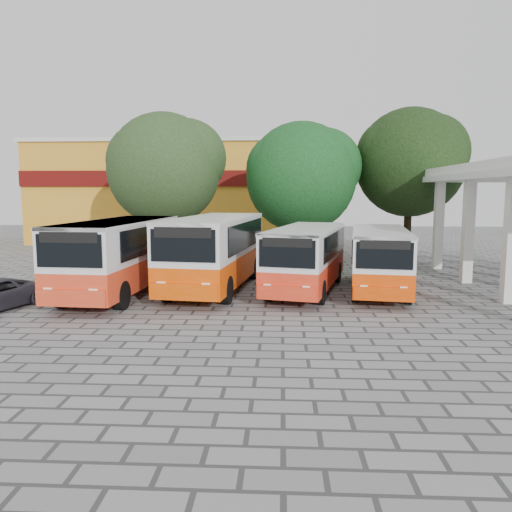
# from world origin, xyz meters

# --- Properties ---
(ground) EXTENTS (90.00, 90.00, 0.00)m
(ground) POSITION_xyz_m (0.00, 0.00, 0.00)
(ground) COLOR slate
(ground) RESTS_ON ground
(shophouse_block) EXTENTS (20.40, 10.40, 8.30)m
(shophouse_block) POSITION_xyz_m (-11.00, 25.99, 4.16)
(shophouse_block) COLOR orange
(shophouse_block) RESTS_ON ground
(bus_far_left) EXTENTS (3.10, 8.52, 3.02)m
(bus_far_left) POSITION_xyz_m (-7.28, 2.77, 1.75)
(bus_far_left) COLOR red
(bus_far_left) RESTS_ON ground
(bus_centre_left) EXTENTS (3.67, 8.90, 3.11)m
(bus_centre_left) POSITION_xyz_m (-3.52, 3.96, 1.80)
(bus_centre_left) COLOR #E74600
(bus_centre_left) RESTS_ON ground
(bus_centre_right) EXTENTS (3.94, 7.89, 2.70)m
(bus_centre_right) POSITION_xyz_m (0.38, 3.76, 1.56)
(bus_centre_right) COLOR red
(bus_centre_right) RESTS_ON ground
(bus_far_right) EXTENTS (3.23, 7.52, 2.62)m
(bus_far_right) POSITION_xyz_m (3.43, 3.86, 1.51)
(bus_far_right) COLOR #E13C00
(bus_far_right) RESTS_ON ground
(tree_left) EXTENTS (7.04, 6.70, 8.84)m
(tree_left) POSITION_xyz_m (-7.61, 12.68, 5.71)
(tree_left) COLOR #36240D
(tree_left) RESTS_ON ground
(tree_middle) EXTENTS (6.89, 6.56, 8.31)m
(tree_middle) POSITION_xyz_m (0.54, 13.07, 5.24)
(tree_middle) COLOR black
(tree_middle) RESTS_ON ground
(tree_right) EXTENTS (6.97, 6.64, 9.28)m
(tree_right) POSITION_xyz_m (7.23, 14.41, 6.18)
(tree_right) COLOR black
(tree_right) RESTS_ON ground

